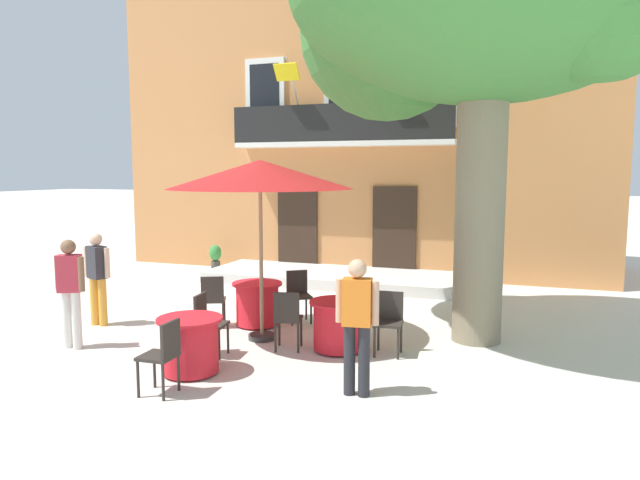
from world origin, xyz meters
name	(u,v)px	position (x,y,z in m)	size (l,w,h in m)	color
ground_plane	(259,321)	(0.00, 0.00, 0.00)	(120.00, 120.00, 0.00)	beige
building_facade	(366,133)	(0.07, 6.99, 3.75)	(13.00, 5.09, 7.50)	#CC844C
entrance_step_platform	(331,277)	(0.07, 3.89, 0.12)	(5.98, 2.21, 0.25)	silver
cafe_table_near_tree	(190,345)	(0.34, -2.77, 0.39)	(0.86, 0.86, 0.76)	red
cafe_chair_near_tree_0	(207,320)	(0.17, -2.04, 0.53)	(0.45, 0.45, 0.91)	#2D2823
cafe_chair_near_tree_1	(163,352)	(0.44, -3.52, 0.53)	(0.41, 0.41, 0.91)	#2D2823
cafe_table_middle	(338,325)	(1.88, -1.18, 0.39)	(0.86, 0.86, 0.76)	red
cafe_chair_middle_0	(288,316)	(1.17, -1.43, 0.53)	(0.48, 0.48, 0.91)	#2D2823
cafe_chair_middle_1	(389,318)	(2.63, -1.04, 0.53)	(0.43, 0.43, 0.91)	#2D2823
cafe_table_front	(257,303)	(0.12, -0.29, 0.39)	(0.86, 0.86, 0.76)	red
cafe_chair_front_0	(213,297)	(-0.52, -0.68, 0.53)	(0.53, 0.53, 0.91)	#2D2823
cafe_chair_front_1	(298,292)	(0.69, 0.21, 0.53)	(0.56, 0.56, 0.91)	#2D2823
cafe_umbrella	(260,175)	(0.55, -1.01, 2.61)	(2.90, 2.90, 2.85)	#997A56
ground_planter_left	(215,257)	(-3.27, 4.19, 0.41)	(0.32, 0.32, 0.74)	#47423D
ground_planter_right	(475,274)	(3.41, 4.13, 0.37)	(0.36, 0.36, 0.66)	slate
pedestrian_near_entrance	(97,273)	(-2.49, -1.20, 0.92)	(0.53, 0.33, 1.62)	gold
pedestrian_mid_plaza	(70,287)	(-1.95, -2.41, 0.94)	(0.53, 0.35, 1.66)	silver
pedestrian_by_tree	(357,319)	(2.62, -2.75, 0.93)	(0.53, 0.27, 1.65)	#232328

